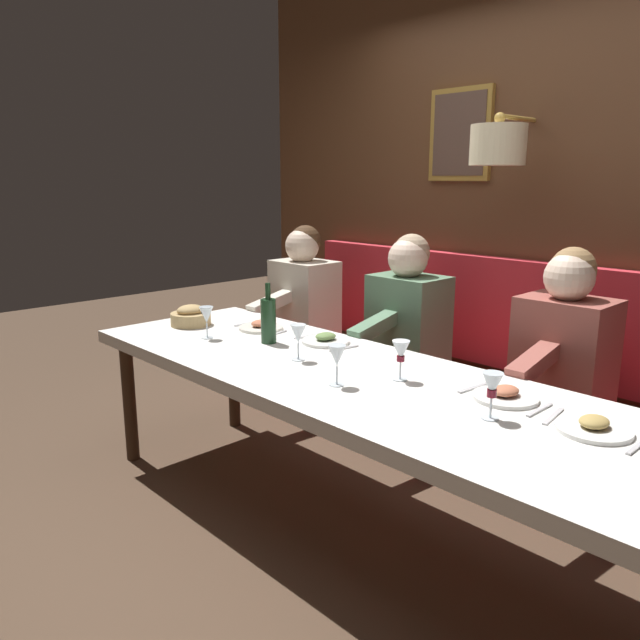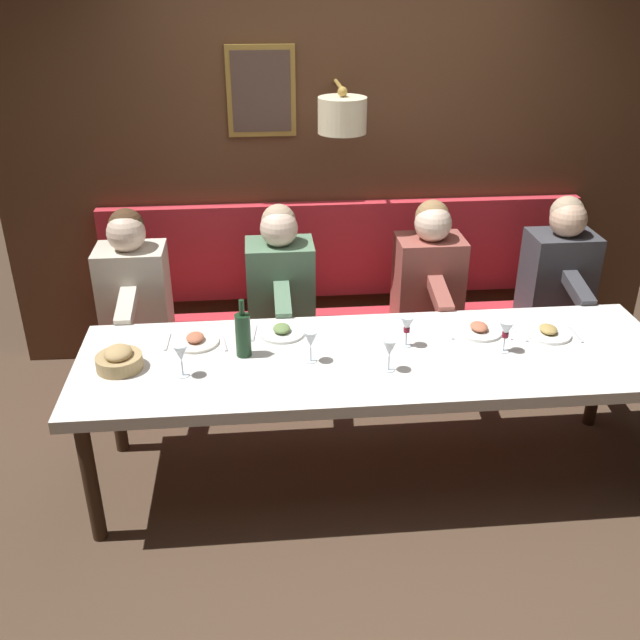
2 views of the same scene
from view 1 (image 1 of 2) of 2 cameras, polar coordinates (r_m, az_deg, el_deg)
The scene contains 18 objects.
ground_plane at distance 2.88m, azimuth 3.25°, elevation -19.24°, with size 12.00×12.00×0.00m, color #4C3828.
dining_table at distance 2.58m, azimuth 3.45°, elevation -6.34°, with size 0.90×2.95×0.74m.
banquette_bench at distance 3.41m, azimuth 13.75°, elevation -9.98°, with size 0.52×3.15×0.45m, color red.
back_wall_panel at distance 3.65m, azimuth 19.63°, elevation 9.56°, with size 0.59×4.35×2.90m.
diner_near at distance 3.01m, azimuth 21.75°, elevation -1.79°, with size 0.60×0.40×0.79m.
diner_middle at distance 3.47m, azimuth 8.13°, elevation 0.89°, with size 0.60×0.40×0.79m.
diner_far at distance 4.05m, azimuth -1.52°, elevation 2.76°, with size 0.60×0.40×0.79m.
place_setting_0 at distance 2.19m, azimuth 24.06°, elevation -9.06°, with size 0.24×0.32×0.05m.
place_setting_1 at distance 2.38m, azimuth 16.83°, elevation -6.72°, with size 0.24×0.31×0.05m.
place_setting_2 at distance 3.33m, azimuth -5.50°, elevation -0.61°, with size 0.24×0.32×0.05m.
place_setting_3 at distance 3.04m, azimuth 0.53°, elevation -1.86°, with size 0.24×0.33×0.05m.
wine_glass_0 at distance 2.15m, azimuth 15.69°, elevation -5.97°, with size 0.07×0.07×0.16m.
wine_glass_1 at distance 2.48m, azimuth 7.51°, elevation -3.00°, with size 0.07×0.07×0.16m.
wine_glass_2 at distance 3.16m, azimuth -10.50°, elevation 0.38°, with size 0.07×0.07×0.16m.
wine_glass_3 at distance 2.40m, azimuth 1.58°, elevation -3.42°, with size 0.07×0.07×0.16m.
wine_glass_4 at distance 2.73m, azimuth -2.04°, elevation -1.38°, with size 0.07×0.07×0.16m.
wine_bottle at distance 3.03m, azimuth -4.81°, elevation 0.01°, with size 0.08×0.08×0.30m.
bread_bowl at distance 3.48m, azimuth -11.91°, elevation 0.31°, with size 0.22×0.22×0.12m.
Camera 1 is at (-1.79, -1.65, 1.54)m, focal length 34.48 mm.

